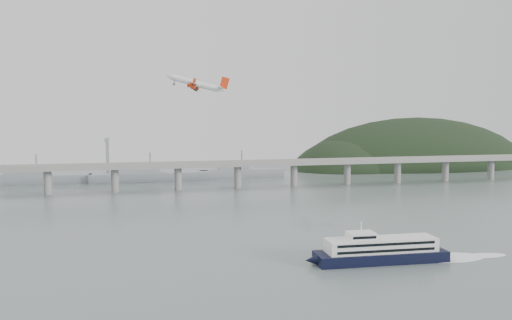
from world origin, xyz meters
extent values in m
plane|color=slate|center=(0.00, 0.00, 0.00)|extent=(900.00, 900.00, 0.00)
cube|color=gray|center=(0.00, 200.00, 20.00)|extent=(800.00, 22.00, 2.20)
cube|color=gray|center=(0.00, 189.50, 22.00)|extent=(800.00, 0.60, 1.80)
cube|color=gray|center=(0.00, 210.50, 22.00)|extent=(800.00, 0.60, 1.80)
cylinder|color=gray|center=(-130.00, 200.00, 9.50)|extent=(6.00, 6.00, 21.00)
cylinder|color=gray|center=(-80.00, 200.00, 9.50)|extent=(6.00, 6.00, 21.00)
cylinder|color=gray|center=(-30.00, 200.00, 9.50)|extent=(6.00, 6.00, 21.00)
cylinder|color=gray|center=(20.00, 200.00, 9.50)|extent=(6.00, 6.00, 21.00)
cylinder|color=gray|center=(70.00, 200.00, 9.50)|extent=(6.00, 6.00, 21.00)
cylinder|color=gray|center=(120.00, 200.00, 9.50)|extent=(6.00, 6.00, 21.00)
cylinder|color=gray|center=(170.00, 200.00, 9.50)|extent=(6.00, 6.00, 21.00)
cylinder|color=gray|center=(220.00, 200.00, 9.50)|extent=(6.00, 6.00, 21.00)
cylinder|color=gray|center=(270.00, 200.00, 9.50)|extent=(6.00, 6.00, 21.00)
ellipsoid|color=black|center=(270.00, 330.00, -18.00)|extent=(320.00, 150.00, 156.00)
ellipsoid|color=black|center=(175.00, 320.00, -12.00)|extent=(140.00, 110.00, 96.00)
ellipsoid|color=black|center=(360.00, 340.00, -25.00)|extent=(220.00, 140.00, 120.00)
cube|color=gray|center=(-150.00, 270.00, 4.00)|extent=(95.67, 20.15, 8.00)
cube|color=gray|center=(-159.50, 270.00, 12.00)|extent=(33.90, 15.02, 8.00)
cylinder|color=gray|center=(-150.00, 270.00, 20.00)|extent=(1.60, 1.60, 14.00)
cube|color=gray|center=(-50.00, 265.00, 4.00)|extent=(110.55, 21.43, 8.00)
cube|color=gray|center=(-61.00, 265.00, 12.00)|extent=(39.01, 16.73, 8.00)
cylinder|color=gray|center=(-50.00, 265.00, 20.00)|extent=(1.60, 1.60, 14.00)
cube|color=gray|center=(40.00, 275.00, 4.00)|extent=(85.00, 13.60, 8.00)
cube|color=gray|center=(31.50, 275.00, 12.00)|extent=(29.75, 11.90, 8.00)
cylinder|color=gray|center=(40.00, 275.00, 20.00)|extent=(1.60, 1.60, 14.00)
cube|color=gray|center=(-90.00, 300.00, 20.00)|extent=(3.00, 3.00, 40.00)
cube|color=gray|center=(-90.00, 290.00, 38.00)|extent=(3.00, 28.00, 3.00)
cube|color=black|center=(32.55, -27.21, 2.20)|extent=(55.58, 16.21, 4.39)
cone|color=black|center=(2.94, -25.56, 2.20)|extent=(5.73, 4.69, 4.39)
cube|color=silver|center=(32.55, -27.21, 7.14)|extent=(46.68, 13.53, 5.49)
cube|color=black|center=(32.25, -32.75, 8.57)|extent=(41.70, 2.49, 1.10)
cube|color=black|center=(32.25, -32.75, 5.93)|extent=(41.70, 2.49, 1.10)
cube|color=black|center=(32.86, -21.67, 8.57)|extent=(41.70, 2.49, 1.10)
cube|color=black|center=(32.86, -21.67, 5.93)|extent=(41.70, 2.49, 1.10)
cube|color=silver|center=(23.78, -26.72, 11.32)|extent=(11.40, 8.29, 2.86)
cube|color=black|center=(23.56, -30.62, 11.32)|extent=(9.88, 0.68, 1.10)
cylinder|color=silver|center=(23.78, -26.72, 14.83)|extent=(0.58, 0.58, 4.39)
ellipsoid|color=white|center=(63.27, -28.91, 0.05)|extent=(32.47, 17.55, 0.22)
ellipsoid|color=white|center=(78.63, -29.77, 0.05)|extent=(24.13, 9.21, 0.22)
cylinder|color=white|center=(-29.85, 80.78, 79.13)|extent=(27.18, 13.79, 10.75)
cone|color=white|center=(-44.40, 85.80, 83.27)|extent=(5.79, 5.08, 4.55)
cone|color=white|center=(-14.71, 75.58, 75.34)|extent=(6.51, 5.07, 4.81)
cube|color=white|center=(-29.20, 80.50, 77.91)|extent=(15.24, 33.71, 3.34)
cube|color=white|center=(-15.44, 75.87, 76.27)|extent=(6.72, 12.35, 1.67)
cube|color=red|center=(-13.67, 75.44, 79.18)|extent=(5.90, 1.97, 7.43)
cylinder|color=red|center=(-29.22, 86.22, 76.68)|extent=(5.16, 3.84, 3.33)
cylinder|color=black|center=(-31.13, 86.88, 77.22)|extent=(1.64, 2.41, 2.31)
cube|color=white|center=(-28.95, 86.18, 77.64)|extent=(2.67, 1.06, 1.81)
cylinder|color=red|center=(-32.65, 75.82, 77.23)|extent=(5.16, 3.84, 3.33)
cylinder|color=black|center=(-34.56, 76.48, 77.77)|extent=(1.64, 2.41, 2.31)
cube|color=white|center=(-32.39, 75.79, 78.19)|extent=(2.67, 1.06, 1.81)
cylinder|color=black|center=(-28.86, 83.02, 76.05)|extent=(1.07, 0.54, 2.42)
cylinder|color=black|center=(-29.15, 83.06, 74.99)|extent=(1.41, 0.76, 1.36)
cylinder|color=black|center=(-30.48, 78.11, 76.31)|extent=(1.07, 0.54, 2.42)
cylinder|color=black|center=(-30.77, 78.14, 75.26)|extent=(1.41, 0.76, 1.36)
cylinder|color=black|center=(-41.49, 84.64, 79.55)|extent=(1.07, 0.54, 2.42)
cylinder|color=black|center=(-41.78, 84.68, 78.49)|extent=(1.41, 0.76, 1.36)
cube|color=red|center=(-21.77, 95.89, 77.69)|extent=(2.14, 0.78, 2.73)
cube|color=red|center=(-32.37, 63.76, 79.40)|extent=(2.14, 0.78, 2.73)
camera|label=1|loc=(-65.80, -210.10, 58.93)|focal=35.00mm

